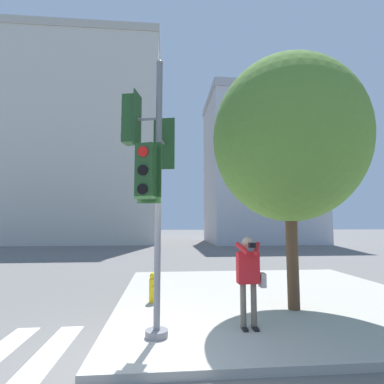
{
  "coord_description": "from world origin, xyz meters",
  "views": [
    {
      "loc": [
        0.62,
        -4.64,
        2.08
      ],
      "look_at": [
        1.11,
        0.82,
        2.64
      ],
      "focal_mm": 28.0,
      "sensor_mm": 36.0,
      "label": 1
    }
  ],
  "objects_px": {
    "fire_hydrant": "(153,287)",
    "traffic_signal_pole": "(151,163)",
    "person_photographer": "(249,273)",
    "street_tree": "(288,139)"
  },
  "relations": [
    {
      "from": "person_photographer",
      "to": "fire_hydrant",
      "type": "relative_size",
      "value": 2.31
    },
    {
      "from": "traffic_signal_pole",
      "to": "fire_hydrant",
      "type": "bearing_deg",
      "value": 90.01
    },
    {
      "from": "traffic_signal_pole",
      "to": "fire_hydrant",
      "type": "height_order",
      "value": "traffic_signal_pole"
    },
    {
      "from": "fire_hydrant",
      "to": "traffic_signal_pole",
      "type": "bearing_deg",
      "value": -89.99
    },
    {
      "from": "person_photographer",
      "to": "street_tree",
      "type": "distance_m",
      "value": 3.42
    },
    {
      "from": "traffic_signal_pole",
      "to": "street_tree",
      "type": "relative_size",
      "value": 0.84
    },
    {
      "from": "person_photographer",
      "to": "fire_hydrant",
      "type": "height_order",
      "value": "person_photographer"
    },
    {
      "from": "fire_hydrant",
      "to": "person_photographer",
      "type": "bearing_deg",
      "value": -47.65
    },
    {
      "from": "traffic_signal_pole",
      "to": "street_tree",
      "type": "height_order",
      "value": "street_tree"
    },
    {
      "from": "person_photographer",
      "to": "fire_hydrant",
      "type": "distance_m",
      "value": 2.81
    }
  ]
}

